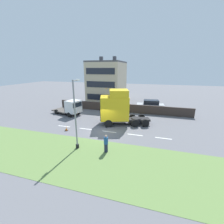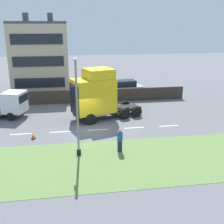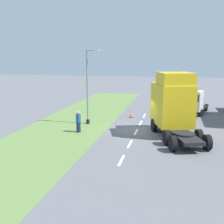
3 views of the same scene
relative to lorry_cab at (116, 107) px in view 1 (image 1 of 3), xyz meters
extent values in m
plane|color=slate|center=(-2.83, 0.86, -2.42)|extent=(120.00, 120.00, 0.00)
cube|color=#607F42|center=(-8.83, 0.86, -2.41)|extent=(7.00, 44.00, 0.01)
cube|color=white|center=(-2.83, -6.24, -2.42)|extent=(0.16, 1.80, 0.00)
cube|color=white|center=(-2.83, -3.04, -2.42)|extent=(0.16, 1.80, 0.00)
cube|color=white|center=(-2.83, 0.16, -2.42)|extent=(0.16, 1.80, 0.00)
cube|color=white|center=(-2.83, 3.36, -2.42)|extent=(0.16, 1.80, 0.00)
cube|color=white|center=(-2.83, 6.56, -2.42)|extent=(0.16, 1.80, 0.00)
cube|color=#382D28|center=(6.17, 0.86, -1.67)|extent=(0.25, 24.00, 1.50)
cube|color=#C1B293|center=(14.46, 5.99, 1.95)|extent=(9.32, 7.15, 8.74)
cube|color=#1E232D|center=(9.76, 5.99, -0.67)|extent=(0.08, 6.08, 1.22)
cube|color=#1E232D|center=(9.76, 5.99, 1.95)|extent=(0.08, 6.08, 1.22)
cube|color=#1E232D|center=(9.76, 5.99, 4.57)|extent=(0.08, 6.08, 1.22)
cube|color=#47474C|center=(14.46, 5.99, 6.47)|extent=(9.32, 7.15, 0.30)
cube|color=#47474C|center=(15.39, 7.78, 7.17)|extent=(0.70, 0.70, 1.10)
cube|color=#47474C|center=(15.39, 4.56, 7.17)|extent=(0.70, 0.70, 1.10)
cube|color=black|center=(0.39, -1.20, -1.76)|extent=(3.42, 6.86, 0.24)
cube|color=gold|center=(-0.08, 0.25, -0.06)|extent=(3.53, 4.32, 3.15)
cube|color=black|center=(-0.68, 2.05, -0.75)|extent=(2.03, 0.72, 1.76)
cube|color=black|center=(-0.68, 2.05, 0.63)|extent=(2.15, 0.76, 1.01)
cube|color=gold|center=(0.09, -0.28, 1.96)|extent=(3.01, 3.04, 0.90)
sphere|color=orange|center=(0.22, 1.53, 2.48)|extent=(0.14, 0.14, 0.14)
cylinder|color=black|center=(0.87, -2.64, -1.58)|extent=(1.73, 1.73, 0.12)
cylinder|color=black|center=(-1.44, 0.70, -1.90)|extent=(0.63, 1.09, 1.04)
cylinder|color=black|center=(0.74, 1.41, -1.90)|extent=(0.63, 1.09, 1.04)
cylinder|color=black|center=(-0.32, -2.68, -1.90)|extent=(0.63, 1.09, 1.04)
cylinder|color=black|center=(1.85, -1.96, -1.90)|extent=(0.63, 1.09, 1.04)
cylinder|color=black|center=(0.10, -3.97, -1.90)|extent=(0.63, 1.09, 1.04)
cylinder|color=black|center=(2.28, -3.25, -1.90)|extent=(0.63, 1.09, 1.04)
cube|color=silver|center=(1.78, 7.73, -0.86)|extent=(2.57, 2.39, 1.97)
cube|color=black|center=(1.51, 6.81, -0.47)|extent=(1.81, 0.56, 0.71)
cube|color=#4C4742|center=(2.52, 10.29, -1.93)|extent=(3.01, 3.93, 0.18)
cube|color=#4C4742|center=(2.05, 8.67, -1.15)|extent=(2.08, 0.69, 1.38)
cylinder|color=black|center=(2.72, 7.45, -2.02)|extent=(0.45, 0.84, 0.80)
cylinder|color=black|center=(0.83, 8.00, -2.02)|extent=(0.45, 0.84, 0.80)
cylinder|color=black|center=(3.62, 10.53, -2.02)|extent=(0.45, 0.84, 0.80)
cylinder|color=black|center=(1.72, 11.08, -2.02)|extent=(0.45, 0.84, 0.80)
cube|color=#9EA3A8|center=(7.97, -4.21, -1.60)|extent=(2.35, 4.93, 1.09)
cube|color=black|center=(7.99, -4.32, -0.69)|extent=(1.85, 2.77, 0.73)
cylinder|color=black|center=(6.93, -2.76, -2.10)|extent=(0.27, 0.66, 0.64)
cylinder|color=black|center=(8.68, -2.58, -2.10)|extent=(0.27, 0.66, 0.64)
cylinder|color=black|center=(7.26, -5.84, -2.10)|extent=(0.27, 0.66, 0.64)
cylinder|color=black|center=(9.01, -5.65, -2.10)|extent=(0.27, 0.66, 0.64)
cylinder|color=black|center=(-7.45, 1.98, -2.22)|extent=(0.31, 0.31, 0.40)
cylinder|color=gray|center=(-7.45, 1.98, 0.89)|extent=(0.14, 0.14, 6.62)
cylinder|color=gray|center=(-7.00, 1.98, 4.09)|extent=(0.90, 0.10, 0.10)
cube|color=silver|center=(-6.55, 1.98, 4.09)|extent=(0.44, 0.20, 0.16)
cylinder|color=#1E233D|center=(-7.33, -0.95, -2.00)|extent=(0.34, 0.34, 0.84)
cylinder|color=#1E4C8C|center=(-7.33, -0.95, -1.26)|extent=(0.39, 0.39, 0.66)
sphere|color=tan|center=(-7.33, -0.95, -0.81)|extent=(0.23, 0.23, 0.23)
cube|color=black|center=(-4.01, 5.45, -2.41)|extent=(0.36, 0.36, 0.03)
cone|color=orange|center=(-4.01, 5.45, -2.12)|extent=(0.28, 0.28, 0.55)
cylinder|color=white|center=(-4.01, 5.45, -2.09)|extent=(0.17, 0.17, 0.07)
camera|label=1|loc=(-19.12, -5.01, 5.14)|focal=24.00mm
camera|label=2|loc=(-25.38, 2.42, 6.35)|focal=45.00mm
camera|label=3|loc=(0.02, -21.65, 3.64)|focal=45.00mm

